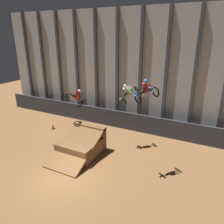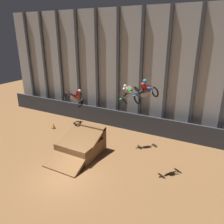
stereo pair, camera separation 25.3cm
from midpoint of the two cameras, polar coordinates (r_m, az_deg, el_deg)
name	(u,v)px [view 2 (the right image)]	position (r m, az deg, el deg)	size (l,w,h in m)	color
ground_plane	(65,177)	(16.09, -11.67, -16.36)	(60.00, 60.00, 0.00)	brown
arena_back_wall	(130,70)	(22.55, 5.01, 10.86)	(32.00, 0.40, 11.79)	#ADB2B7
lower_barrier	(123,120)	(22.66, 3.25, -2.14)	(31.36, 0.20, 1.84)	#2D333D
dirt_ramp	(82,145)	(18.30, -7.51, -8.46)	(3.04, 4.53, 2.26)	brown
rider_bike_left_air	(75,98)	(18.86, -9.29, 3.70)	(1.57, 1.77, 1.67)	black
rider_bike_center_air	(129,93)	(17.98, 4.87, 4.96)	(1.66, 1.72, 1.70)	black
rider_bike_right_air	(146,92)	(14.12, 9.28, 5.18)	(1.52, 1.75, 1.58)	black
traffic_cone_near_ramp	(54,126)	(23.61, -14.71, -3.54)	(0.36, 0.36, 0.58)	black
traffic_cone_arena_edge	(103,134)	(21.15, -1.99, -5.68)	(0.36, 0.36, 0.58)	black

